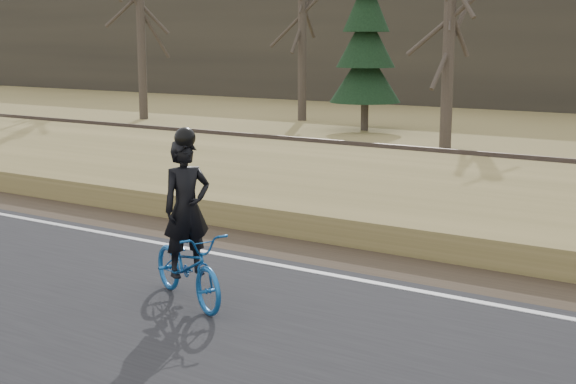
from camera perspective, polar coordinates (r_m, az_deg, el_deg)
The scene contains 12 objects.
ground at distance 11.89m, azimuth -3.41°, elevation -5.34°, with size 120.00×120.00×0.00m, color #9C894F.
road at distance 10.08m, azimuth -12.01°, elevation -8.38°, with size 120.00×6.00×0.06m, color black.
edge_line at distance 12.02m, azimuth -2.84°, elevation -4.82°, with size 120.00×0.12×0.01m, color silver.
shoulder at distance 12.83m, azimuth -0.20°, elevation -4.01°, with size 120.00×1.60×0.04m, color #473A2B.
embankment at distance 15.31m, azimuth 6.01°, elevation -0.86°, with size 120.00×5.00×0.44m, color #9C894F.
ballast at distance 18.71m, azimuth 11.37°, elevation 1.14°, with size 120.00×3.00×0.45m, color slate.
railroad at distance 18.66m, azimuth 11.40°, elevation 2.06°, with size 120.00×2.40×0.29m.
cyclist at distance 10.04m, azimuth -7.16°, elevation -3.95°, with size 1.88×1.31×2.20m.
bare_tree_far_left at distance 34.10m, azimuth -10.44°, elevation 11.77°, with size 0.36×0.36×7.93m, color #473E34.
bare_tree_left at distance 32.98m, azimuth 1.03°, elevation 11.79°, with size 0.36×0.36×7.71m, color #473E34.
bare_tree_near_left at distance 24.90m, azimuth 11.35°, elevation 9.98°, with size 0.36×0.36×6.05m, color #473E34.
conifer at distance 29.51m, azimuth 5.56°, elevation 10.64°, with size 2.60×2.60×6.82m.
Camera 1 is at (6.84, -9.14, 3.31)m, focal length 50.00 mm.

